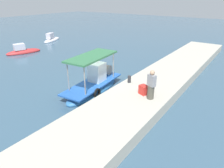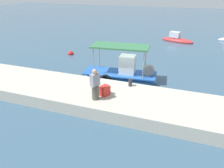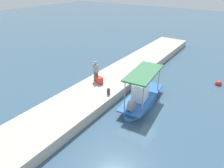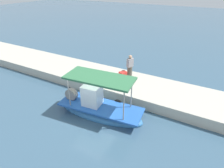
% 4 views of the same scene
% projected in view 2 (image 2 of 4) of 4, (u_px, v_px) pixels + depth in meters
% --- Properties ---
extents(ground_plane, '(120.00, 120.00, 0.00)m').
position_uv_depth(ground_plane, '(127.00, 80.00, 16.10)').
color(ground_plane, '#3A5A71').
extents(dock_quay, '(36.00, 3.79, 0.74)m').
position_uv_depth(dock_quay, '(109.00, 99.00, 12.73)').
color(dock_quay, '#BCB7A6').
rests_on(dock_quay, ground_plane).
extents(main_fishing_boat, '(5.73, 2.32, 3.03)m').
position_uv_depth(main_fishing_boat, '(121.00, 75.00, 15.91)').
color(main_fishing_boat, teal).
rests_on(main_fishing_boat, ground_plane).
extents(fisherman_near_bollard, '(0.53, 0.58, 1.80)m').
position_uv_depth(fisherman_near_bollard, '(95.00, 86.00, 11.61)').
color(fisherman_near_bollard, '#535044').
rests_on(fisherman_near_bollard, dock_quay).
extents(mooring_bollard, '(0.24, 0.24, 0.49)m').
position_uv_depth(mooring_bollard, '(130.00, 82.00, 13.40)').
color(mooring_bollard, '#2D2D33').
rests_on(mooring_bollard, dock_quay).
extents(cargo_crate, '(0.60, 0.66, 0.58)m').
position_uv_depth(cargo_crate, '(105.00, 90.00, 12.27)').
color(cargo_crate, red).
rests_on(cargo_crate, dock_quay).
extents(marker_buoy, '(0.56, 0.56, 0.56)m').
position_uv_depth(marker_buoy, '(71.00, 54.00, 21.95)').
color(marker_buoy, red).
rests_on(marker_buoy, ground_plane).
extents(moored_boat_near, '(4.25, 2.49, 1.43)m').
position_uv_depth(moored_boat_near, '(177.00, 40.00, 26.94)').
color(moored_boat_near, red).
rests_on(moored_boat_near, ground_plane).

